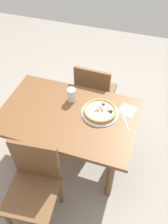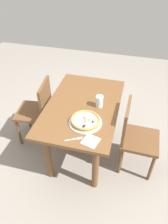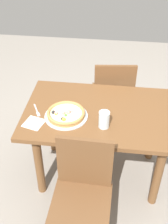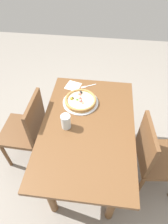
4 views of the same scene
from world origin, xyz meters
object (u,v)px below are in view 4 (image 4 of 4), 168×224
(plate, at_px, (81,102))
(fork, at_px, (87,86))
(chair_near, at_px, (154,156))
(chair_far, at_px, (27,129))
(dining_table, at_px, (88,134))
(pizza, at_px, (80,100))
(drinking_glass, at_px, (66,121))
(napkin, at_px, (73,86))

(plate, relative_size, fork, 2.16)
(chair_near, height_order, fork, chair_near)
(plate, bearing_deg, chair_near, -115.96)
(chair_near, xyz_separation_m, chair_far, (0.15, 1.21, 0.00))
(dining_table, height_order, pizza, pizza)
(dining_table, xyz_separation_m, drinking_glass, (-0.03, 0.18, 0.19))
(chair_far, height_order, pizza, chair_far)
(pizza, xyz_separation_m, fork, (0.24, -0.04, -0.03))
(dining_table, xyz_separation_m, napkin, (0.49, 0.21, 0.12))
(dining_table, distance_m, drinking_glass, 0.26)
(dining_table, bearing_deg, chair_near, -97.22)
(dining_table, xyz_separation_m, plate, (0.27, 0.10, 0.12))
(chair_far, xyz_separation_m, drinking_glass, (-0.11, -0.43, 0.31))
(fork, bearing_deg, drinking_glass, 50.19)
(dining_table, relative_size, pizza, 4.17)
(fork, relative_size, napkin, 1.10)
(chair_near, bearing_deg, pizza, -122.35)
(dining_table, distance_m, fork, 0.52)
(dining_table, bearing_deg, drinking_glass, 99.62)
(chair_near, xyz_separation_m, fork, (0.58, 0.67, 0.25))
(dining_table, distance_m, napkin, 0.55)
(fork, height_order, drinking_glass, drinking_glass)
(fork, bearing_deg, chair_far, 10.74)
(chair_near, relative_size, chair_far, 1.00)
(pizza, distance_m, drinking_glass, 0.31)
(pizza, bearing_deg, drinking_glass, 164.99)
(chair_far, distance_m, fork, 0.74)
(chair_far, distance_m, pizza, 0.61)
(chair_far, height_order, drinking_glass, chair_far)
(pizza, distance_m, fork, 0.24)
(dining_table, xyz_separation_m, chair_near, (-0.08, -0.61, -0.13))
(dining_table, xyz_separation_m, pizza, (0.27, 0.10, 0.15))
(napkin, bearing_deg, pizza, -154.62)
(chair_far, distance_m, napkin, 0.63)
(drinking_glass, bearing_deg, pizza, -15.01)
(chair_near, bearing_deg, chair_far, -103.56)
(dining_table, relative_size, plate, 3.68)
(pizza, bearing_deg, plate, -134.74)
(pizza, height_order, napkin, pizza)
(dining_table, height_order, plate, plate)
(plate, xyz_separation_m, pizza, (0.00, 0.00, 0.03))
(pizza, bearing_deg, fork, -9.11)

